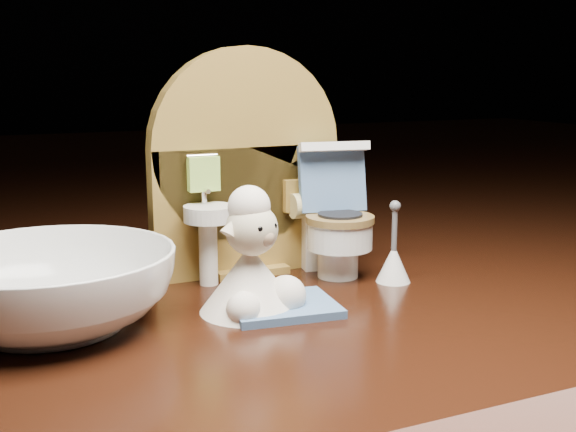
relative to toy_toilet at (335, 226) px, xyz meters
name	(u,v)px	position (x,y,z in m)	size (l,w,h in m)	color
backdrop_panel	(245,176)	(-0.05, 0.03, 0.03)	(0.13, 0.05, 0.15)	olive
toy_toilet	(335,226)	(0.00, 0.00, 0.00)	(0.05, 0.06, 0.09)	white
bath_mat	(282,307)	(-0.06, -0.06, -0.03)	(0.06, 0.05, 0.00)	#4B6C98
toilet_brush	(393,261)	(0.03, -0.03, -0.02)	(0.02, 0.02, 0.05)	white
plush_lamb	(252,268)	(-0.08, -0.05, -0.01)	(0.06, 0.06, 0.07)	white
ceramic_bowl	(50,289)	(-0.19, -0.03, -0.01)	(0.13, 0.13, 0.04)	white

